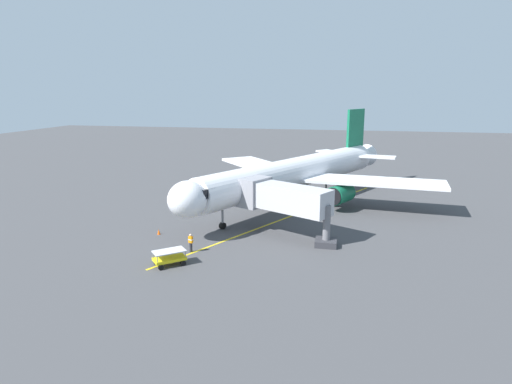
{
  "coord_description": "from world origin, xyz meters",
  "views": [
    {
      "loc": [
        -5.28,
        54.83,
        14.18
      ],
      "look_at": [
        4.77,
        7.66,
        3.0
      ],
      "focal_mm": 30.77,
      "sensor_mm": 36.0,
      "label": 1
    }
  ],
  "objects_px": {
    "airplane": "(298,173)",
    "jet_bridge": "(278,198)",
    "safety_cone_nose_left": "(217,208)",
    "safety_cone_nose_right": "(159,232)",
    "baggage_cart_near_nose": "(169,258)",
    "ground_crew_marshaller": "(191,243)",
    "ground_crew_wing_walker": "(250,184)"
  },
  "relations": [
    {
      "from": "ground_crew_marshaller",
      "to": "baggage_cart_near_nose",
      "type": "relative_size",
      "value": 0.59
    },
    {
      "from": "jet_bridge",
      "to": "ground_crew_marshaller",
      "type": "height_order",
      "value": "jet_bridge"
    },
    {
      "from": "airplane",
      "to": "ground_crew_marshaller",
      "type": "height_order",
      "value": "airplane"
    },
    {
      "from": "airplane",
      "to": "safety_cone_nose_right",
      "type": "height_order",
      "value": "airplane"
    },
    {
      "from": "baggage_cart_near_nose",
      "to": "safety_cone_nose_right",
      "type": "bearing_deg",
      "value": -59.75
    },
    {
      "from": "ground_crew_marshaller",
      "to": "ground_crew_wing_walker",
      "type": "height_order",
      "value": "same"
    },
    {
      "from": "baggage_cart_near_nose",
      "to": "safety_cone_nose_left",
      "type": "bearing_deg",
      "value": -85.82
    },
    {
      "from": "ground_crew_marshaller",
      "to": "ground_crew_wing_walker",
      "type": "relative_size",
      "value": 1.0
    },
    {
      "from": "ground_crew_wing_walker",
      "to": "safety_cone_nose_left",
      "type": "distance_m",
      "value": 11.86
    },
    {
      "from": "ground_crew_marshaller",
      "to": "safety_cone_nose_right",
      "type": "relative_size",
      "value": 3.11
    },
    {
      "from": "airplane",
      "to": "ground_crew_wing_walker",
      "type": "height_order",
      "value": "airplane"
    },
    {
      "from": "airplane",
      "to": "ground_crew_marshaller",
      "type": "xyz_separation_m",
      "value": [
        7.27,
        19.31,
        -3.12
      ]
    },
    {
      "from": "baggage_cart_near_nose",
      "to": "airplane",
      "type": "bearing_deg",
      "value": -109.39
    },
    {
      "from": "jet_bridge",
      "to": "baggage_cart_near_nose",
      "type": "distance_m",
      "value": 12.94
    },
    {
      "from": "ground_crew_wing_walker",
      "to": "safety_cone_nose_left",
      "type": "height_order",
      "value": "ground_crew_wing_walker"
    },
    {
      "from": "airplane",
      "to": "ground_crew_wing_walker",
      "type": "xyz_separation_m",
      "value": [
        7.7,
        -6.58,
        -3.12
      ]
    },
    {
      "from": "baggage_cart_near_nose",
      "to": "safety_cone_nose_right",
      "type": "height_order",
      "value": "baggage_cart_near_nose"
    },
    {
      "from": "ground_crew_wing_walker",
      "to": "baggage_cart_near_nose",
      "type": "distance_m",
      "value": 29.16
    },
    {
      "from": "safety_cone_nose_left",
      "to": "safety_cone_nose_right",
      "type": "height_order",
      "value": "same"
    },
    {
      "from": "baggage_cart_near_nose",
      "to": "safety_cone_nose_left",
      "type": "height_order",
      "value": "baggage_cart_near_nose"
    },
    {
      "from": "safety_cone_nose_right",
      "to": "ground_crew_wing_walker",
      "type": "bearing_deg",
      "value": -101.6
    },
    {
      "from": "airplane",
      "to": "safety_cone_nose_left",
      "type": "height_order",
      "value": "airplane"
    },
    {
      "from": "jet_bridge",
      "to": "ground_crew_wing_walker",
      "type": "relative_size",
      "value": 6.41
    },
    {
      "from": "ground_crew_wing_walker",
      "to": "safety_cone_nose_right",
      "type": "distance_m",
      "value": 22.35
    },
    {
      "from": "jet_bridge",
      "to": "safety_cone_nose_left",
      "type": "distance_m",
      "value": 11.93
    },
    {
      "from": "ground_crew_marshaller",
      "to": "ground_crew_wing_walker",
      "type": "xyz_separation_m",
      "value": [
        0.42,
        -25.9,
        0.0
      ]
    },
    {
      "from": "airplane",
      "to": "jet_bridge",
      "type": "relative_size",
      "value": 3.4
    },
    {
      "from": "ground_crew_marshaller",
      "to": "safety_cone_nose_right",
      "type": "height_order",
      "value": "ground_crew_marshaller"
    },
    {
      "from": "jet_bridge",
      "to": "baggage_cart_near_nose",
      "type": "xyz_separation_m",
      "value": [
        7.47,
        10.09,
        -3.11
      ]
    },
    {
      "from": "safety_cone_nose_left",
      "to": "safety_cone_nose_right",
      "type": "relative_size",
      "value": 1.0
    },
    {
      "from": "jet_bridge",
      "to": "ground_crew_marshaller",
      "type": "relative_size",
      "value": 6.41
    },
    {
      "from": "baggage_cart_near_nose",
      "to": "safety_cone_nose_right",
      "type": "distance_m",
      "value": 8.43
    }
  ]
}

